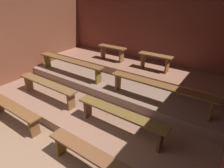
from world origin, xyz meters
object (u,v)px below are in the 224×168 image
Objects in this scene: bench_upper_left at (112,50)px; bench_upper_right at (155,59)px; bench_lower_right at (120,116)px; bench_middle_left at (70,62)px; bench_floor_left at (13,110)px; bench_middle_right at (159,87)px; bench_floor_right at (91,157)px; bench_lower_left at (47,86)px.

bench_upper_left and bench_upper_right have the same top height.
bench_lower_right is 1.97× the size of bench_upper_right.
bench_lower_right is at bearing -23.62° from bench_middle_left.
bench_floor_left is 3.29m from bench_middle_right.
bench_upper_left is at bearing 120.13° from bench_floor_right.
bench_lower_left is 2.20m from bench_lower_right.
bench_floor_right is at bearing -97.34° from bench_middle_right.
bench_lower_right reaches higher than bench_floor_left.
bench_floor_left is 0.90× the size of bench_lower_right.
bench_upper_right is (2.16, 1.25, 0.18)m from bench_middle_left.
bench_upper_right is at bearing 0.00° from bench_upper_left.
bench_floor_right is 1.76× the size of bench_upper_right.
bench_lower_left is 0.79× the size of bench_middle_right.
bench_lower_right is 2.41m from bench_upper_right.
bench_upper_left is (0.35, 2.35, 0.42)m from bench_lower_left.
bench_upper_left reaches higher than bench_lower_right.
bench_upper_left is (0.40, 3.27, 0.65)m from bench_floor_left.
bench_upper_left reaches higher than bench_lower_left.
bench_lower_right is at bearing 22.26° from bench_floor_left.
bench_lower_right is at bearing 0.00° from bench_lower_left.
bench_lower_right is at bearing 93.11° from bench_floor_right.
bench_upper_left is 1.50m from bench_upper_right.
bench_floor_right is at bearing -59.87° from bench_upper_left.
bench_upper_left is at bearing 81.51° from bench_lower_left.
bench_middle_left reaches higher than bench_lower_left.
bench_middle_left is (-0.26, 2.02, 0.47)m from bench_floor_left.
bench_middle_left is at bearing 180.00° from bench_middle_right.
bench_upper_left is at bearing 149.85° from bench_middle_right.
bench_lower_right is (2.20, 0.00, 0.00)m from bench_lower_left.
bench_lower_left reaches higher than bench_floor_left.
bench_upper_right is (-0.35, 2.35, 0.42)m from bench_lower_right.
bench_lower_right is (2.25, 0.92, 0.23)m from bench_floor_left.
bench_lower_left is 1.97× the size of bench_upper_right.
bench_floor_right is 1.76× the size of bench_upper_left.
bench_upper_left is (-1.85, 2.35, 0.42)m from bench_lower_right.
bench_middle_left is (-2.56, 2.02, 0.47)m from bench_floor_right.
bench_middle_right is at bearing 74.23° from bench_lower_right.
bench_upper_left reaches higher than bench_middle_left.
bench_middle_right reaches higher than bench_floor_left.
bench_middle_left is at bearing -149.85° from bench_upper_right.
bench_middle_right reaches higher than bench_lower_left.
bench_middle_right is (0.31, 1.10, 0.24)m from bench_lower_right.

